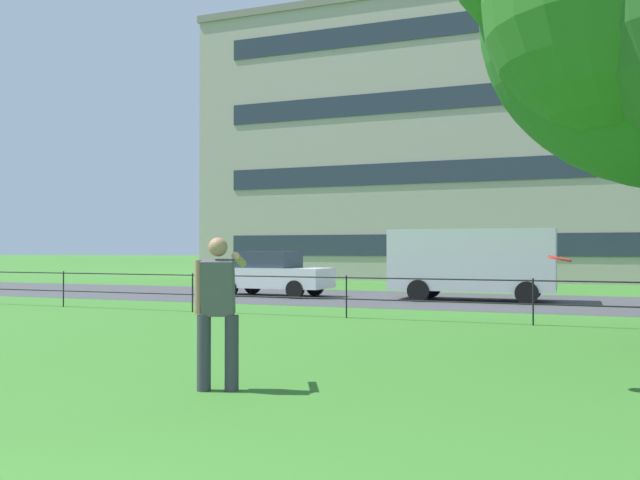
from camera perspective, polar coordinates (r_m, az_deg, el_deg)
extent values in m
cube|color=#424247|center=(21.91, 13.10, -4.98)|extent=(80.00, 7.45, 0.01)
cylinder|color=black|center=(20.47, -20.64, -3.86)|extent=(0.04, 0.04, 1.00)
cylinder|color=black|center=(17.93, -10.60, -4.34)|extent=(0.04, 0.04, 1.00)
cylinder|color=black|center=(16.10, 2.22, -4.76)|extent=(0.04, 0.04, 1.00)
cylinder|color=black|center=(15.24, 17.37, -4.95)|extent=(0.04, 0.04, 1.00)
cylinder|color=black|center=(15.53, 9.58, -5.08)|extent=(29.43, 0.03, 0.03)
cylinder|color=black|center=(15.50, 9.58, -3.24)|extent=(29.43, 0.03, 0.03)
sphere|color=#246225|center=(14.58, 23.74, 13.32)|extent=(2.87, 2.87, 2.87)
cylinder|color=#383842|center=(8.03, -9.67, -9.28)|extent=(0.16, 0.16, 0.86)
cylinder|color=#383842|center=(7.97, -7.39, -9.35)|extent=(0.16, 0.16, 0.86)
cube|color=#4C4C51|center=(7.92, -8.52, -3.96)|extent=(0.45, 0.42, 0.66)
sphere|color=#A87A5B|center=(7.91, -8.52, -0.58)|extent=(0.22, 0.22, 0.22)
cylinder|color=#A87A5B|center=(8.18, -6.76, -1.65)|extent=(0.30, 0.62, 0.19)
cylinder|color=#A87A5B|center=(7.96, -10.12, -3.89)|extent=(0.09, 0.09, 0.62)
cylinder|color=red|center=(8.39, 19.37, -1.49)|extent=(0.30, 0.30, 0.08)
cube|color=silver|center=(23.58, -3.98, -3.15)|extent=(4.06, 1.83, 0.68)
cube|color=#2D3847|center=(23.63, -4.30, -1.64)|extent=(1.95, 1.58, 0.56)
cylinder|color=black|center=(23.78, -0.42, -3.95)|extent=(0.61, 0.22, 0.60)
cylinder|color=black|center=(22.32, -2.10, -4.16)|extent=(0.61, 0.22, 0.60)
cylinder|color=black|center=(24.89, -5.66, -3.80)|extent=(0.61, 0.22, 0.60)
cylinder|color=black|center=(23.49, -7.58, -3.98)|extent=(0.61, 0.22, 0.60)
cube|color=silver|center=(21.89, 12.58, -1.61)|extent=(5.04, 2.05, 1.90)
cube|color=#283342|center=(21.71, 17.81, -0.73)|extent=(0.15, 1.67, 0.76)
cylinder|color=black|center=(22.69, 17.18, -3.97)|extent=(0.68, 0.25, 0.68)
cylinder|color=black|center=(20.83, 16.88, -4.26)|extent=(0.68, 0.25, 0.68)
cylinder|color=black|center=(23.09, 9.21, -3.94)|extent=(0.68, 0.25, 0.68)
cylinder|color=black|center=(21.27, 8.23, -4.21)|extent=(0.68, 0.25, 0.68)
cube|color=#ADA393|center=(41.08, 12.06, 7.18)|extent=(28.00, 12.99, 14.57)
cube|color=gray|center=(42.75, 12.03, 17.16)|extent=(28.24, 13.23, 0.40)
cube|color=#283342|center=(34.27, 10.29, -0.42)|extent=(23.52, 0.06, 1.10)
cube|color=#283342|center=(34.48, 10.28, 5.65)|extent=(23.52, 0.06, 1.10)
cube|color=#283342|center=(35.07, 10.26, 11.57)|extent=(23.52, 0.06, 1.10)
cube|color=#283342|center=(36.03, 10.25, 17.24)|extent=(23.52, 0.06, 1.10)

